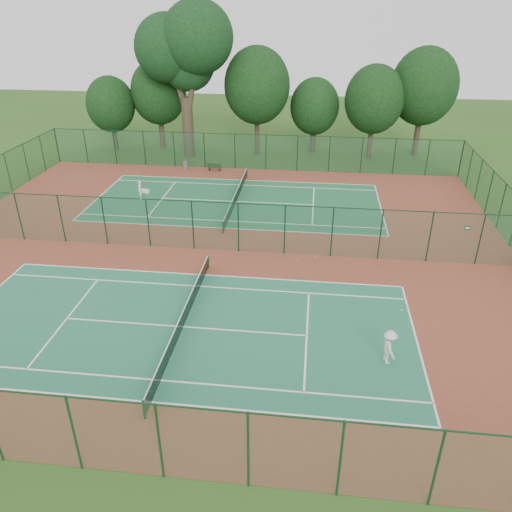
# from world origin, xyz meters

# --- Properties ---
(ground) EXTENTS (120.00, 120.00, 0.00)m
(ground) POSITION_xyz_m (0.00, 0.00, 0.00)
(ground) COLOR #284C18
(ground) RESTS_ON ground
(red_pad) EXTENTS (40.00, 36.00, 0.01)m
(red_pad) POSITION_xyz_m (0.00, 0.00, 0.01)
(red_pad) COLOR brown
(red_pad) RESTS_ON ground
(court_near) EXTENTS (23.77, 10.97, 0.01)m
(court_near) POSITION_xyz_m (0.00, -9.00, 0.01)
(court_near) COLOR #216A49
(court_near) RESTS_ON red_pad
(court_far) EXTENTS (23.77, 10.97, 0.01)m
(court_far) POSITION_xyz_m (0.00, 9.00, 0.01)
(court_far) COLOR #1E6037
(court_far) RESTS_ON red_pad
(fence_north) EXTENTS (40.00, 0.09, 3.50)m
(fence_north) POSITION_xyz_m (0.00, 18.00, 1.76)
(fence_north) COLOR #17462C
(fence_north) RESTS_ON ground
(fence_south) EXTENTS (40.00, 0.09, 3.50)m
(fence_south) POSITION_xyz_m (0.00, -18.00, 1.76)
(fence_south) COLOR #194C2A
(fence_south) RESTS_ON ground
(fence_divider) EXTENTS (40.00, 0.09, 3.50)m
(fence_divider) POSITION_xyz_m (0.00, 0.00, 1.76)
(fence_divider) COLOR #18482B
(fence_divider) RESTS_ON ground
(tennis_net_near) EXTENTS (0.10, 12.90, 0.97)m
(tennis_net_near) POSITION_xyz_m (0.00, -9.00, 0.54)
(tennis_net_near) COLOR #153B24
(tennis_net_near) RESTS_ON ground
(tennis_net_far) EXTENTS (0.10, 12.90, 0.97)m
(tennis_net_far) POSITION_xyz_m (0.00, 9.00, 0.54)
(tennis_net_far) COLOR #163D25
(tennis_net_far) RESTS_ON ground
(player_near) EXTENTS (0.93, 1.26, 1.75)m
(player_near) POSITION_xyz_m (10.21, -10.60, 0.89)
(player_near) COLOR silver
(player_near) RESTS_ON court_near
(player_far) EXTENTS (0.58, 0.69, 1.61)m
(player_far) POSITION_xyz_m (-8.17, 8.61, 0.83)
(player_far) COLOR silver
(player_far) RESTS_ON court_far
(trash_bin) EXTENTS (0.56, 0.56, 0.91)m
(trash_bin) POSITION_xyz_m (-6.36, 17.01, 0.46)
(trash_bin) COLOR slate
(trash_bin) RESTS_ON red_pad
(bench) EXTENTS (1.34, 0.48, 0.81)m
(bench) POSITION_xyz_m (-3.44, 16.88, 0.43)
(bench) COLOR black
(bench) RESTS_ON red_pad
(kit_bag) EXTENTS (0.85, 0.53, 0.30)m
(kit_bag) POSITION_xyz_m (-8.33, 10.16, 0.16)
(kit_bag) COLOR white
(kit_bag) RESTS_ON red_pad
(stray_ball_a) EXTENTS (0.07, 0.07, 0.07)m
(stray_ball_a) POSITION_xyz_m (5.48, -0.83, 0.05)
(stray_ball_a) COLOR #C4E635
(stray_ball_a) RESTS_ON red_pad
(stray_ball_b) EXTENTS (0.07, 0.07, 0.07)m
(stray_ball_b) POSITION_xyz_m (6.68, -0.39, 0.05)
(stray_ball_b) COLOR #BCD631
(stray_ball_b) RESTS_ON red_pad
(stray_ball_c) EXTENTS (0.07, 0.07, 0.07)m
(stray_ball_c) POSITION_xyz_m (-4.82, -0.36, 0.04)
(stray_ball_c) COLOR #CED631
(stray_ball_c) RESTS_ON red_pad
(big_tree) EXTENTS (9.96, 7.29, 15.31)m
(big_tree) POSITION_xyz_m (-6.97, 21.86, 10.84)
(big_tree) COLOR #35291D
(big_tree) RESTS_ON ground
(evergreen_row) EXTENTS (39.00, 5.00, 12.00)m
(evergreen_row) POSITION_xyz_m (0.50, 24.25, 0.00)
(evergreen_row) COLOR black
(evergreen_row) RESTS_ON ground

